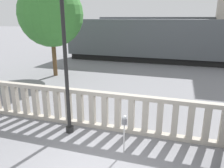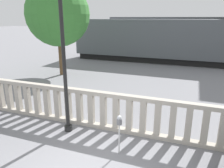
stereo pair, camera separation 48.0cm
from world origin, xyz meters
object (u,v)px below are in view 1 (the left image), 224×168
at_px(train_far, 190,31).
at_px(train_near, 181,40).
at_px(parking_meter, 124,124).
at_px(tree_left, 51,14).
at_px(lamppost, 63,19).

bearing_deg(train_far, train_near, -94.73).
distance_m(parking_meter, train_near, 14.90).
height_order(train_near, train_far, train_far).
distance_m(train_far, tree_left, 22.59).
bearing_deg(lamppost, parking_meter, -17.03).
xyz_separation_m(train_near, train_far, (1.09, 13.21, 0.09)).
height_order(train_far, tree_left, tree_left).
relative_size(train_near, tree_left, 3.24).
height_order(lamppost, train_near, lamppost).
height_order(lamppost, parking_meter, lamppost).
relative_size(lamppost, tree_left, 0.97).
bearing_deg(train_near, train_far, 85.27).
distance_m(lamppost, tree_left, 8.36).
relative_size(parking_meter, train_far, 0.05).
height_order(parking_meter, train_near, train_near).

